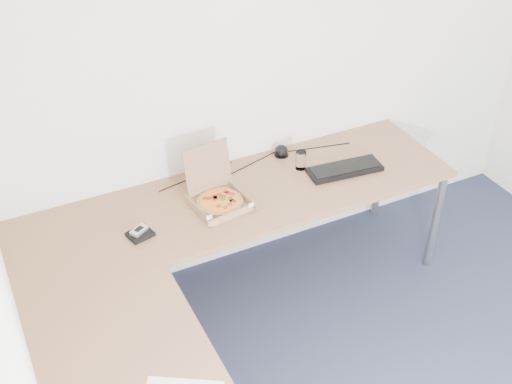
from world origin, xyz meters
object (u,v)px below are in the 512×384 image
desk (215,264)px  drinking_glass (301,160)px  wallet (140,234)px  pizza_box (219,198)px  keyboard (345,169)px

desk → drinking_glass: drinking_glass is taller
drinking_glass → wallet: size_ratio=0.92×
desk → wallet: bearing=128.6°
desk → drinking_glass: 0.93m
drinking_glass → desk: bearing=-146.1°
desk → pizza_box: size_ratio=7.69×
wallet → pizza_box: bearing=-4.3°
pizza_box → keyboard: (0.78, -0.04, -0.02)m
desk → pizza_box: (0.20, 0.41, 0.06)m
pizza_box → drinking_glass: bearing=2.3°
drinking_glass → keyboard: 0.26m
desk → wallet: size_ratio=20.52×
pizza_box → keyboard: bearing=-10.8°
pizza_box → desk: bearing=-124.1°
desk → drinking_glass: bearing=33.9°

